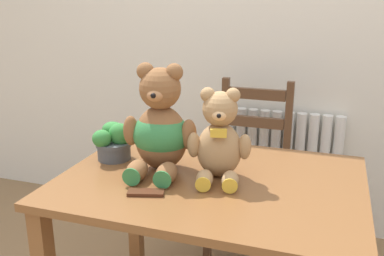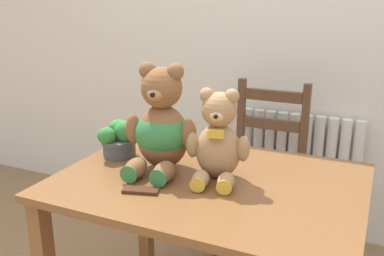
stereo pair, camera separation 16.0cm
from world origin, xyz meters
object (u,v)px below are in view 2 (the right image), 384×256
object	(u,v)px
wooden_chair_behind	(264,176)
teddy_bear_right	(218,141)
teddy_bear_left	(162,128)
potted_plant	(119,139)
chocolate_bar	(141,190)

from	to	relation	value
wooden_chair_behind	teddy_bear_right	xyz separation A→B (m)	(0.02, -0.79, 0.46)
teddy_bear_left	potted_plant	size ratio (longest dim) A/B	2.57
teddy_bear_right	chocolate_bar	bearing A→B (deg)	36.52
teddy_bear_left	potted_plant	bearing A→B (deg)	-16.24
teddy_bear_right	wooden_chair_behind	bearing A→B (deg)	-100.35
teddy_bear_left	teddy_bear_right	bearing A→B (deg)	173.17
teddy_bear_right	chocolate_bar	size ratio (longest dim) A/B	2.72
wooden_chair_behind	teddy_bear_right	world-z (taller)	teddy_bear_right
teddy_bear_right	potted_plant	world-z (taller)	teddy_bear_right
wooden_chair_behind	teddy_bear_left	bearing A→B (deg)	74.76
wooden_chair_behind	potted_plant	world-z (taller)	wooden_chair_behind
wooden_chair_behind	chocolate_bar	size ratio (longest dim) A/B	7.82
chocolate_bar	teddy_bear_right	bearing A→B (deg)	48.44
teddy_bear_left	teddy_bear_right	xyz separation A→B (m)	(0.23, -0.00, -0.02)
potted_plant	chocolate_bar	bearing A→B (deg)	-45.11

